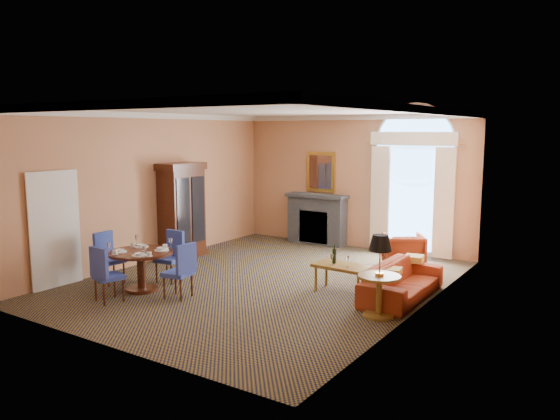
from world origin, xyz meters
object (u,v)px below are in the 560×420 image
Objects in this scene: dining_table at (141,261)px; armchair at (403,251)px; sofa at (402,281)px; armoire at (182,212)px; side_table at (380,267)px; coffee_table at (341,267)px.

armchair is (3.31, 4.09, -0.17)m from dining_table.
dining_table is 4.57m from sofa.
armoire reaches higher than dining_table.
armoire is 2.70m from dining_table.
armchair reaches higher than sofa.
side_table is at bearing -177.44° from sofa.
sofa is at bearing -2.38° from armoire.
armchair is at bearing 85.61° from coffee_table.
armchair is at bearing 20.14° from sofa.
coffee_table is (-1.02, -0.27, 0.16)m from sofa.
sofa is at bearing 92.61° from side_table.
sofa is 2.55× the size of armchair.
coffee_table reaches higher than armchair.
sofa is at bearing 27.91° from dining_table.
sofa is at bearing 77.80° from armchair.
sofa is 1.20m from side_table.
dining_table is at bearing 18.60° from armchair.
side_table is (0.77, -3.05, 0.42)m from armchair.
side_table reaches higher than sofa.
coffee_table is at bearing 49.95° from armchair.
side_table is (0.05, -1.10, 0.48)m from sofa.
armoire is 1.69× the size of side_table.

